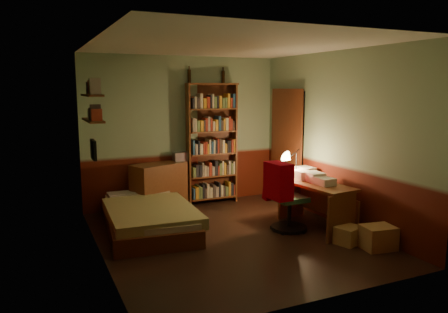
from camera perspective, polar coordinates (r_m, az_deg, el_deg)
name	(u,v)px	position (r m, az deg, el deg)	size (l,w,h in m)	color
floor	(231,238)	(6.17, 0.97, -10.58)	(3.50, 4.00, 0.02)	black
ceiling	(232,44)	(5.84, 1.04, 14.44)	(3.50, 4.00, 0.02)	silver
wall_back	(183,131)	(7.72, -5.39, 3.31)	(3.50, 0.02, 2.60)	gray
wall_left	(97,152)	(5.36, -16.27, 0.54)	(0.02, 4.00, 2.60)	gray
wall_right	(337,138)	(6.80, 14.56, 2.31)	(0.02, 4.00, 2.60)	gray
wall_front	(324,169)	(4.16, 12.93, -1.66)	(3.50, 0.02, 2.60)	gray
doorway	(288,148)	(7.86, 8.31, 1.15)	(0.06, 0.90, 2.00)	black
door_trim	(286,148)	(7.84, 8.10, 1.14)	(0.02, 0.98, 2.08)	#4A2110
bed	(147,208)	(6.53, -9.98, -6.60)	(1.13, 2.12, 0.63)	olive
dresser	(159,187)	(7.47, -8.49, -3.93)	(0.90, 0.45, 0.80)	#5A2F15
mini_stereo	(181,156)	(7.63, -5.58, 0.03)	(0.28, 0.22, 0.15)	#B2B2B7
bookshelf	(212,144)	(7.76, -1.60, 1.66)	(0.92, 0.28, 2.14)	#5A2F15
bottle_left	(189,76)	(7.67, -4.57, 10.40)	(0.06, 0.06, 0.23)	black
bottle_right	(223,77)	(7.91, -0.11, 10.35)	(0.06, 0.06, 0.22)	black
desk	(314,205)	(6.60, 11.70, -6.28)	(0.52, 1.27, 0.68)	#5A2F15
paper_stack	(306,171)	(7.14, 10.63, -1.81)	(0.22, 0.30, 0.12)	silver
desk_lamp	(296,158)	(7.03, 9.43, -0.26)	(0.16, 0.16, 0.53)	black
office_chair	(290,194)	(6.39, 8.59, -4.80)	(0.54, 0.48, 1.09)	#2F643D
red_jacket	(266,137)	(6.31, 5.50, 2.50)	(0.24, 0.44, 0.52)	#B30214
wall_shelf_lower	(93,120)	(6.43, -16.73, 4.55)	(0.20, 0.90, 0.03)	#5A2F15
wall_shelf_upper	(92,95)	(6.41, -16.87, 7.66)	(0.20, 0.90, 0.03)	#5A2F15
framed_picture	(93,150)	(5.96, -16.69, 0.85)	(0.04, 0.32, 0.26)	black
cardboard_box_a	(378,237)	(6.03, 19.48, -9.94)	(0.40, 0.32, 0.30)	#A57B45
cardboard_box_b	(349,235)	(6.12, 15.95, -9.84)	(0.33, 0.27, 0.23)	#A57B45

